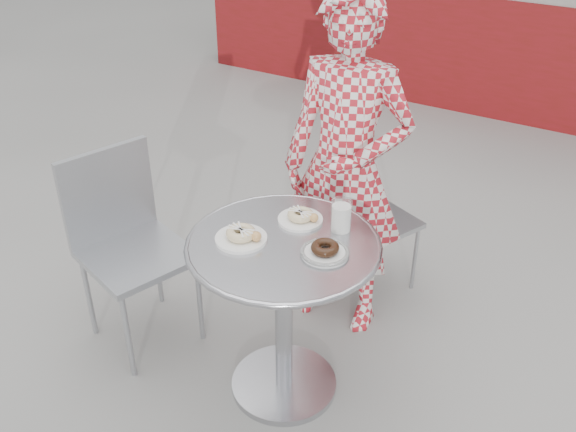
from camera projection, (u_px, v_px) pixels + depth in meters
The scene contains 9 objects.
ground at pixel (283, 382), 2.95m from camera, with size 60.00×60.00×0.00m, color #979590.
bistro_table at pixel (284, 281), 2.62m from camera, with size 0.78×0.78×0.79m.
chair_far at pixel (371, 247), 3.45m from camera, with size 0.50×0.51×0.80m.
chair_left at pixel (141, 287), 3.08m from camera, with size 0.57×0.57×0.95m.
seated_person at pixel (346, 169), 2.95m from camera, with size 0.61×0.40×1.68m, color #AB1A24.
plate_far at pixel (301, 217), 2.64m from camera, with size 0.19×0.19×0.05m.
plate_near at pixel (242, 236), 2.52m from camera, with size 0.21×0.21×0.06m.
plate_checker at pixel (325, 251), 2.44m from camera, with size 0.19×0.19×0.05m.
milk_cup at pixel (341, 217), 2.57m from camera, with size 0.08×0.08×0.13m.
Camera 1 is at (1.11, -1.80, 2.19)m, focal length 40.00 mm.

